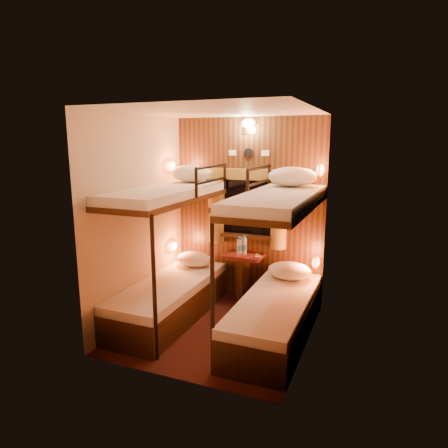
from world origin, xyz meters
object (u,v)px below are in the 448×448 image
at_px(bunk_right, 276,288).
at_px(bottle_left, 239,247).
at_px(bottle_right, 244,246).
at_px(bunk_left, 170,273).
at_px(table, 243,272).

xyz_separation_m(bunk_right, bottle_left, (-0.69, 0.75, 0.20)).
bearing_deg(bottle_right, bunk_left, -130.53).
xyz_separation_m(bunk_left, bunk_right, (1.30, 0.00, 0.00)).
bearing_deg(bottle_right, table, 151.32).
height_order(bunk_left, bunk_right, same).
distance_m(bunk_left, bunk_right, 1.30).
distance_m(table, bottle_right, 0.35).
relative_size(bunk_right, bottle_left, 7.84).
bearing_deg(table, bottle_right, -28.68).
xyz_separation_m(table, bottle_right, (0.01, -0.01, 0.35)).
bearing_deg(bottle_left, bunk_right, -47.38).
relative_size(bunk_left, bunk_right, 1.00).
bearing_deg(table, bunk_left, -129.67).
height_order(bunk_right, bottle_left, bunk_right).
bearing_deg(bunk_right, table, 129.67).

